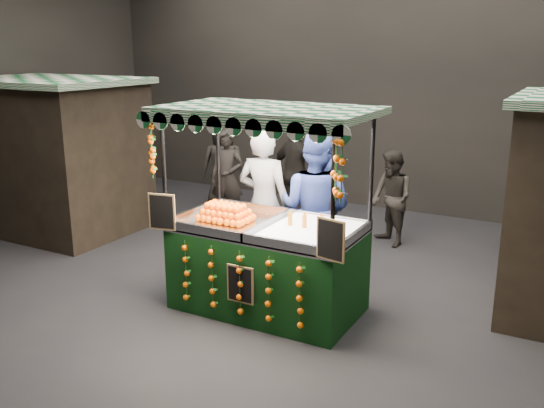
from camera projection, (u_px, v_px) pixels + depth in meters
The scene contains 11 objects.
ground at pixel (242, 296), 7.70m from camera, with size 12.00×12.00×0.00m, color black.
market_hall at pixel (238, 23), 6.82m from camera, with size 12.10×10.10×5.05m.
neighbour_stall_left at pixel (53, 154), 10.24m from camera, with size 3.00×2.20×2.60m.
juice_stall at pixel (267, 250), 7.11m from camera, with size 2.55×1.50×2.47m.
vendor_grey at pixel (264, 203), 8.15m from camera, with size 0.79×0.55×2.08m.
vendor_blue at pixel (316, 209), 7.82m from camera, with size 1.03×0.81×2.11m.
shopper_0 at pixel (227, 177), 10.63m from camera, with size 0.68×0.51×1.68m.
shopper_1 at pixel (391, 198), 9.48m from camera, with size 0.95×0.93×1.54m.
shopper_2 at pixel (296, 173), 10.52m from camera, with size 1.18×0.75×1.87m.
shopper_3 at pixel (538, 192), 9.20m from camera, with size 1.25×1.38×1.86m.
shopper_4 at pixel (223, 165), 11.53m from camera, with size 1.02×0.93×1.75m.
Camera 1 is at (3.76, -6.06, 3.16)m, focal length 39.33 mm.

